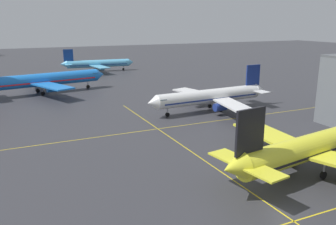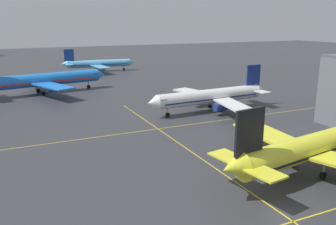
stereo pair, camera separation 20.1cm
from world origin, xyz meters
The scene contains 6 objects.
ground_plane centered at (0.00, 0.00, 0.00)m, with size 600.00×600.00×0.00m, color #333338.
airliner_front_gate centered at (13.35, 7.67, 4.06)m, with size 38.18×32.61×11.88m.
airliner_second_row centered at (18.77, 46.64, 3.79)m, with size 35.65×30.72×11.09m.
airliner_third_row centered at (-17.55, 88.40, 4.35)m, with size 40.85×34.77×12.74m.
airliner_far_left_stand centered at (10.31, 131.50, 3.56)m, with size 33.55×28.87×10.43m.
taxiway_markings centered at (0.00, 17.86, 0.00)m, with size 114.08×87.38×0.01m.
Camera 1 is at (-28.38, -28.55, 22.39)m, focal length 37.52 mm.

